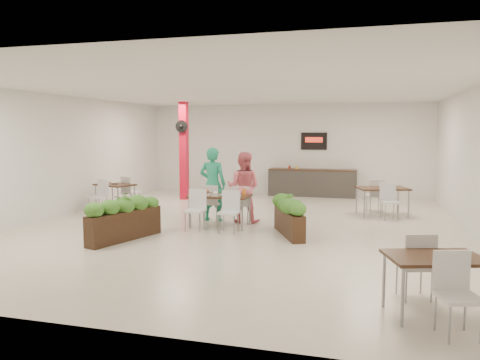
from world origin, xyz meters
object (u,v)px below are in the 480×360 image
(main_table, at_px, (219,200))
(diner_woman, at_px, (243,187))
(side_table_c, at_px, (435,266))
(side_table_a, at_px, (115,188))
(planter_left, at_px, (124,216))
(planter_right, at_px, (289,213))
(side_table_b, at_px, (382,192))
(diner_man, at_px, (213,184))
(service_counter, at_px, (312,182))
(red_column, at_px, (184,150))

(main_table, distance_m, diner_woman, 0.81)
(diner_woman, height_order, side_table_c, diner_woman)
(main_table, distance_m, side_table_c, 6.10)
(side_table_a, bearing_deg, planter_left, -36.92)
(planter_right, bearing_deg, diner_woman, 139.36)
(side_table_a, bearing_deg, side_table_b, 28.87)
(side_table_c, bearing_deg, diner_man, 114.75)
(diner_woman, bearing_deg, diner_man, 0.09)
(side_table_a, bearing_deg, service_counter, 60.52)
(planter_left, relative_size, side_table_b, 1.12)
(diner_woman, distance_m, planter_left, 3.15)
(planter_left, distance_m, planter_right, 3.48)
(diner_woman, distance_m, side_table_c, 6.34)
(red_column, bearing_deg, side_table_c, -51.33)
(diner_woman, relative_size, side_table_a, 1.05)
(red_column, distance_m, planter_right, 6.23)
(side_table_b, bearing_deg, diner_man, -172.49)
(side_table_a, bearing_deg, side_table_c, -17.01)
(service_counter, height_order, diner_woman, service_counter)
(red_column, distance_m, diner_man, 3.96)
(side_table_a, bearing_deg, diner_man, 6.58)
(service_counter, distance_m, side_table_a, 6.72)
(red_column, height_order, diner_man, red_column)
(diner_man, height_order, diner_woman, diner_man)
(main_table, height_order, planter_left, planter_left)
(side_table_a, distance_m, side_table_b, 7.43)
(diner_woman, bearing_deg, side_table_a, -10.63)
(side_table_b, bearing_deg, service_counter, 107.49)
(service_counter, xyz_separation_m, diner_man, (-1.89, -5.13, 0.43))
(side_table_b, height_order, side_table_c, same)
(diner_woman, bearing_deg, service_counter, -101.90)
(service_counter, distance_m, planter_left, 8.19)
(planter_left, xyz_separation_m, side_table_b, (5.20, 4.43, 0.13))
(main_table, xyz_separation_m, side_table_b, (3.74, 2.57, 0.00))
(diner_woman, relative_size, side_table_c, 1.04)
(diner_woman, bearing_deg, main_table, 58.05)
(diner_man, bearing_deg, side_table_c, 132.08)
(service_counter, relative_size, main_table, 1.85)
(planter_right, relative_size, side_table_c, 0.97)
(side_table_a, bearing_deg, planter_right, 0.28)
(red_column, relative_size, planter_right, 1.96)
(planter_left, bearing_deg, red_column, 100.17)
(planter_right, bearing_deg, service_counter, 92.22)
(main_table, relative_size, planter_left, 0.87)
(diner_man, height_order, side_table_c, diner_man)
(diner_woman, bearing_deg, planter_right, 139.45)
(diner_man, distance_m, side_table_a, 3.31)
(diner_woman, height_order, side_table_b, diner_woman)
(planter_left, xyz_separation_m, side_table_c, (5.65, -2.58, 0.11))
(diner_man, bearing_deg, planter_right, 151.88)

